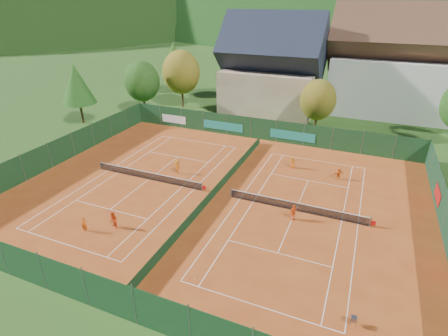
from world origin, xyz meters
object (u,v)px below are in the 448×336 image
chalet (272,71)px  player_left_far (177,167)px  player_right_near (293,212)px  player_left_near (84,224)px  player_right_far_a (293,163)px  ball_hopper (354,319)px  player_right_far_b (339,174)px  hotel_block_a (397,69)px  player_left_mid (113,220)px

chalet → player_left_far: 28.20m
chalet → player_right_near: chalet is taller
player_left_near → player_right_near: size_ratio=0.89×
chalet → player_right_far_a: chalet is taller
ball_hopper → player_right_far_b: player_right_far_b is taller
chalet → hotel_block_a: 19.94m
player_left_near → player_right_far_a: (13.42, 18.69, -0.04)m
player_left_mid → player_right_far_a: size_ratio=1.20×
hotel_block_a → player_right_far_a: hotel_block_a is taller
chalet → player_left_far: size_ratio=10.41×
chalet → player_left_near: size_ratio=11.90×
hotel_block_a → player_right_far_a: (-10.29, -27.20, -6.74)m
ball_hopper → player_left_mid: player_left_mid is taller
player_left_mid → player_right_far_a: 20.82m
ball_hopper → player_right_far_b: (-2.96, 19.12, 0.07)m
hotel_block_a → player_right_far_a: size_ratio=16.74×
player_right_far_b → ball_hopper: bearing=64.3°
player_left_far → player_right_near: player_left_far is taller
hotel_block_a → player_right_far_b: size_ratio=17.28×
ball_hopper → player_right_far_b: bearing=98.8°
player_left_near → player_left_far: player_left_far is taller
player_left_far → player_right_far_b: bearing=-172.7°
chalet → ball_hopper: size_ratio=20.25×
ball_hopper → player_left_far: (-19.71, 13.65, 0.22)m
ball_hopper → player_right_near: (-5.80, 9.62, 0.21)m
hotel_block_a → player_right_far_b: bearing=-100.3°
ball_hopper → chalet: bearing=112.3°
player_right_far_a → player_left_mid: bearing=61.2°
player_right_far_a → chalet: bearing=-63.1°
player_left_near → hotel_block_a: bearing=41.8°
player_right_near → chalet: bearing=53.3°
player_left_mid → player_right_near: bearing=56.8°
chalet → player_right_near: (11.06, -31.48, -5.86)m
player_left_far → player_right_far_a: size_ratio=1.21×
player_left_near → player_right_far_a: player_left_near is taller
player_left_mid → player_right_far_b: player_left_mid is taller
hotel_block_a → player_left_mid: size_ratio=13.91×
hotel_block_a → player_right_near: (-7.94, -37.48, -6.62)m
chalet → player_right_far_b: bearing=-57.7°
player_left_mid → player_right_near: (13.81, 7.10, -0.01)m
player_right_near → player_right_far_b: (2.84, 9.50, -0.14)m
player_left_near → player_left_mid: 2.36m
player_left_near → player_left_mid: size_ratio=0.88×
ball_hopper → player_left_mid: bearing=172.7°
chalet → player_left_near: chalet is taller
hotel_block_a → player_left_mid: (-21.75, -44.58, -6.61)m
hotel_block_a → player_right_far_a: bearing=-110.7°
ball_hopper → player_left_near: player_left_near is taller
ball_hopper → player_left_near: (-21.57, 1.20, 0.13)m
ball_hopper → player_right_near: bearing=121.1°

